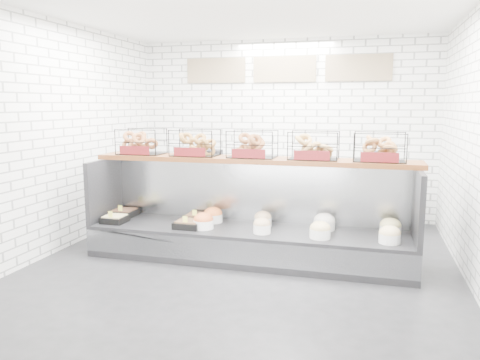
% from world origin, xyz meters
% --- Properties ---
extents(ground, '(5.50, 5.50, 0.00)m').
position_xyz_m(ground, '(0.00, 0.00, 0.00)').
color(ground, black).
rests_on(ground, ground).
extents(room_shell, '(5.02, 5.51, 3.01)m').
position_xyz_m(room_shell, '(0.00, 0.60, 2.06)').
color(room_shell, white).
rests_on(room_shell, ground).
extents(display_case, '(4.00, 0.90, 1.20)m').
position_xyz_m(display_case, '(0.01, 0.35, 0.33)').
color(display_case, black).
rests_on(display_case, ground).
extents(bagel_shelf, '(4.10, 0.50, 0.40)m').
position_xyz_m(bagel_shelf, '(-0.00, 0.52, 1.38)').
color(bagel_shelf, '#4F2711').
rests_on(bagel_shelf, display_case).
extents(prep_counter, '(4.00, 0.60, 1.20)m').
position_xyz_m(prep_counter, '(-0.00, 2.43, 0.47)').
color(prep_counter, '#93969B').
rests_on(prep_counter, ground).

